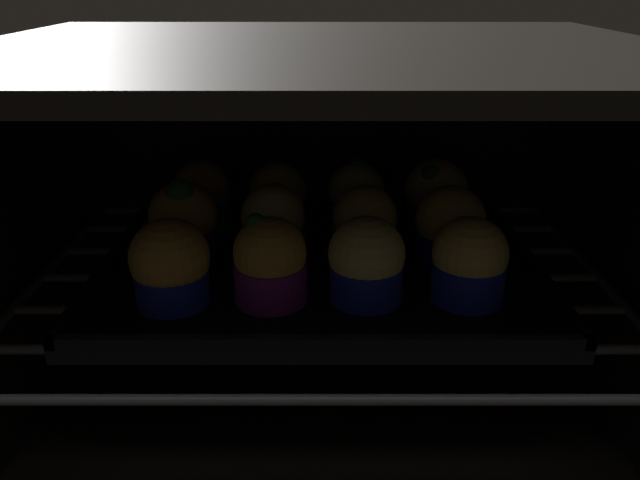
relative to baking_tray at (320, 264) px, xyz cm
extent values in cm
cube|color=black|center=(0.00, -0.75, -15.43)|extent=(59.00, 47.00, 1.50)
cube|color=black|center=(0.00, -0.75, 20.07)|extent=(59.00, 47.00, 1.50)
cube|color=black|center=(0.00, 22.00, 2.32)|extent=(59.00, 1.50, 34.00)
cube|color=black|center=(-28.75, -0.75, 2.32)|extent=(1.50, 47.00, 34.00)
cube|color=black|center=(28.75, -0.75, 2.32)|extent=(1.50, 47.00, 34.00)
cylinder|color=#4C494C|center=(0.00, -19.75, -1.08)|extent=(54.00, 0.80, 0.80)
cylinder|color=#4C494C|center=(0.00, -13.42, -1.08)|extent=(54.00, 0.80, 0.80)
cylinder|color=#4C494C|center=(0.00, -7.09, -1.08)|extent=(54.00, 0.80, 0.80)
cylinder|color=#4C494C|center=(0.00, -0.75, -1.08)|extent=(54.00, 0.80, 0.80)
cylinder|color=#4C494C|center=(0.00, 5.58, -1.08)|extent=(54.00, 0.80, 0.80)
cylinder|color=#4C494C|center=(0.00, 11.91, -1.08)|extent=(54.00, 0.80, 0.80)
cylinder|color=#4C494C|center=(0.00, 18.25, -1.08)|extent=(54.00, 0.80, 0.80)
cylinder|color=#4C494C|center=(-27.00, -0.75, -1.08)|extent=(0.80, 42.00, 0.80)
cylinder|color=#4C494C|center=(27.00, -0.75, -1.08)|extent=(0.80, 42.00, 0.80)
cube|color=black|center=(0.00, 0.00, -0.08)|extent=(40.58, 32.28, 1.20)
cube|color=black|center=(0.00, -15.74, 1.02)|extent=(40.58, 0.80, 1.00)
cube|color=black|center=(0.00, 15.74, 1.02)|extent=(40.58, 0.80, 1.00)
cube|color=black|center=(-19.89, 0.00, 1.02)|extent=(0.80, 32.28, 1.00)
cube|color=black|center=(19.89, 0.00, 1.02)|extent=(0.80, 32.28, 1.00)
cylinder|color=#1928B7|center=(-12.35, -8.56, 2.22)|extent=(6.15, 6.15, 3.40)
sphere|color=gold|center=(-12.35, -8.56, 4.61)|extent=(6.64, 6.64, 6.64)
sphere|color=#19511E|center=(-11.25, -8.48, 6.70)|extent=(1.77, 1.77, 1.77)
cylinder|color=#7A238C|center=(-4.13, -8.16, 2.22)|extent=(6.15, 6.15, 3.40)
sphere|color=gold|center=(-4.13, -8.16, 4.88)|extent=(6.11, 6.11, 6.11)
sphere|color=#1E6023|center=(-5.22, -7.90, 7.45)|extent=(1.62, 1.62, 1.62)
cylinder|color=#1928B7|center=(3.86, -7.97, 2.22)|extent=(6.15, 6.15, 3.40)
sphere|color=#E0CC7A|center=(3.86, -7.97, 4.69)|extent=(6.44, 6.44, 6.44)
cylinder|color=#1928B7|center=(12.47, -7.91, 2.22)|extent=(6.15, 6.15, 3.40)
sphere|color=#DBBC60|center=(12.47, -7.91, 4.70)|extent=(6.32, 6.32, 6.32)
cylinder|color=#1928B7|center=(-12.84, -0.32, 2.22)|extent=(6.15, 6.15, 3.40)
sphere|color=gold|center=(-12.84, -0.32, 5.20)|extent=(6.45, 6.45, 6.45)
sphere|color=#28702D|center=(-12.71, -1.29, 7.73)|extent=(2.58, 2.58, 2.58)
cylinder|color=#7A238C|center=(-4.46, -0.01, 2.22)|extent=(6.15, 6.15, 3.40)
sphere|color=#E0CC7A|center=(-4.46, -0.01, 5.04)|extent=(6.06, 6.06, 6.06)
sphere|color=#28702D|center=(-4.27, 0.78, 7.04)|extent=(2.06, 2.06, 2.06)
cylinder|color=#1928B7|center=(4.24, -0.06, 2.22)|extent=(6.15, 6.15, 3.40)
sphere|color=#DBBC60|center=(4.24, -0.06, 4.94)|extent=(6.10, 6.10, 6.10)
sphere|color=#19511E|center=(3.94, 1.22, 6.67)|extent=(1.94, 1.94, 1.94)
cylinder|color=#1928B7|center=(12.25, -0.40, 2.22)|extent=(6.15, 6.15, 3.40)
sphere|color=#DBBC60|center=(12.25, -0.40, 4.76)|extent=(6.60, 6.60, 6.60)
cylinder|color=#0C8C84|center=(-12.69, 8.47, 2.22)|extent=(6.15, 6.15, 3.40)
sphere|color=gold|center=(-12.69, 8.47, 5.08)|extent=(5.89, 5.89, 5.89)
sphere|color=#19511E|center=(-13.10, 8.68, 7.12)|extent=(1.98, 1.98, 1.98)
cylinder|color=#7A238C|center=(-4.54, 8.26, 2.22)|extent=(6.15, 6.15, 3.40)
sphere|color=gold|center=(-4.54, 8.26, 4.78)|extent=(6.11, 6.11, 6.11)
cylinder|color=#7A238C|center=(3.87, 8.02, 2.22)|extent=(6.15, 6.15, 3.40)
sphere|color=#E0CC7A|center=(3.87, 8.02, 4.85)|extent=(5.98, 5.98, 5.98)
sphere|color=#1E6023|center=(4.01, 8.34, 7.16)|extent=(2.36, 2.36, 2.36)
cylinder|color=#1928B7|center=(12.34, 7.98, 2.22)|extent=(6.15, 6.15, 3.40)
sphere|color=#E0CC7A|center=(12.34, 7.98, 4.92)|extent=(6.69, 6.69, 6.69)
sphere|color=#28702D|center=(11.51, 6.76, 6.84)|extent=(2.47, 2.47, 2.47)
camera|label=1|loc=(0.22, -55.53, 26.15)|focal=35.37mm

